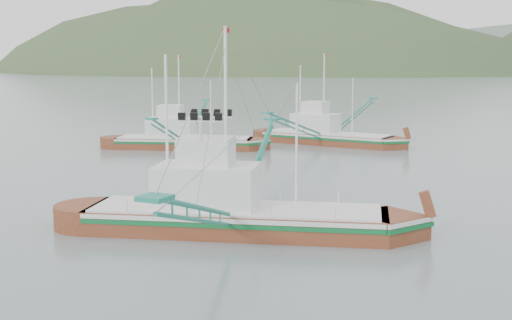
% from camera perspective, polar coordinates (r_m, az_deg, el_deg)
% --- Properties ---
extents(ground, '(1200.00, 1200.00, 0.00)m').
position_cam_1_polar(ground, '(41.31, -3.72, -5.49)').
color(ground, slate).
rests_on(ground, ground).
extents(main_boat, '(17.43, 29.73, 12.36)m').
position_cam_1_polar(main_boat, '(39.82, -1.84, -2.46)').
color(main_boat, maroon).
rests_on(main_boat, ground).
extents(bg_boat_left, '(14.94, 25.37, 10.63)m').
position_cam_1_polar(bg_boat_left, '(76.11, -5.87, 2.48)').
color(bg_boat_left, maroon).
rests_on(bg_boat_left, ground).
extents(bg_boat_far, '(15.08, 26.81, 10.86)m').
position_cam_1_polar(bg_boat_far, '(79.98, 5.58, 2.34)').
color(bg_boat_far, maroon).
rests_on(bg_boat_far, ground).
extents(headland_left, '(448.00, 308.00, 210.00)m').
position_cam_1_polar(headland_left, '(442.63, -0.47, 7.16)').
color(headland_left, '#344A26').
rests_on(headland_left, ground).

